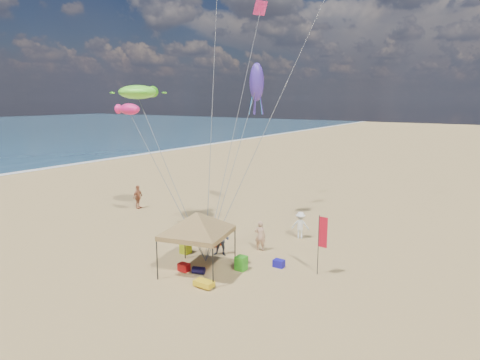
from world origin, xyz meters
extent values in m
plane|color=tan|center=(0.00, 0.00, 0.00)|extent=(280.00, 280.00, 0.00)
cylinder|color=black|center=(-1.73, 0.31, 0.94)|extent=(0.06, 0.06, 1.89)
cylinder|color=black|center=(1.02, 0.98, 0.94)|extent=(0.06, 0.06, 1.89)
cylinder|color=black|center=(-1.07, -2.44, 0.94)|extent=(0.06, 0.06, 1.89)
cylinder|color=black|center=(1.69, -1.78, 0.94)|extent=(0.06, 0.06, 1.89)
cube|color=olive|center=(-0.02, -0.73, 2.00)|extent=(3.52, 3.52, 0.23)
pyramid|color=olive|center=(-0.02, -0.73, 3.06)|extent=(5.57, 5.57, 0.94)
cylinder|color=black|center=(4.99, 2.22, 1.48)|extent=(0.04, 0.04, 2.97)
cube|color=red|center=(5.20, 2.21, 2.16)|extent=(0.44, 0.04, 1.48)
cube|color=red|center=(-0.69, -1.01, 0.19)|extent=(0.54, 0.38, 0.38)
cube|color=#171298|center=(3.00, 2.00, 0.19)|extent=(0.54, 0.38, 0.38)
cylinder|color=black|center=(0.14, -0.88, 0.18)|extent=(0.69, 0.54, 0.36)
cylinder|color=#FF460E|center=(-1.44, 2.66, 0.18)|extent=(0.54, 0.69, 0.36)
cube|color=#2D951B|center=(1.60, 0.66, 0.35)|extent=(0.50, 0.50, 0.70)
cube|color=#B5CE16|center=(-2.21, 0.92, 0.35)|extent=(0.50, 0.50, 0.70)
cube|color=gray|center=(1.35, -1.80, 0.14)|extent=(0.34, 0.30, 0.28)
cube|color=gold|center=(1.29, -1.94, 0.20)|extent=(0.90, 0.50, 0.24)
imported|color=tan|center=(1.00, 3.53, 0.85)|extent=(0.72, 0.58, 1.70)
imported|color=#3A3F4F|center=(-0.37, 1.72, 0.90)|extent=(1.07, 0.97, 1.81)
imported|color=silver|center=(1.97, 6.67, 0.83)|extent=(1.21, 0.93, 1.65)
imported|color=#B86A46|center=(-11.56, 6.28, 0.92)|extent=(0.64, 1.14, 1.83)
ellipsoid|color=#6DFF36|center=(-8.45, 3.78, 8.77)|extent=(3.23, 2.89, 0.89)
ellipsoid|color=#FF207C|center=(-7.32, 2.02, 7.74)|extent=(1.69, 1.14, 0.68)
ellipsoid|color=#472EA5|center=(-2.59, 9.00, 9.45)|extent=(1.19, 1.19, 2.54)
cube|color=#F1297B|center=(-5.08, 13.60, 15.19)|extent=(0.89, 1.19, 1.00)
camera|label=1|loc=(12.36, -15.89, 8.37)|focal=31.59mm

